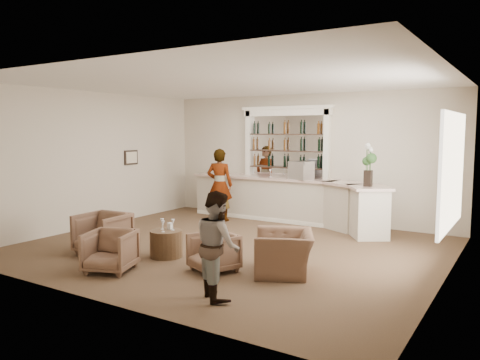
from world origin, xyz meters
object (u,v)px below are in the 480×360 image
Objects in this scene: flower_vase at (369,162)px; armchair_right at (214,252)px; armchair_center at (110,251)px; sommelier at (220,185)px; armchair_far at (284,253)px; cocktail_table at (166,244)px; espresso_machine at (301,170)px; armchair_left at (103,233)px; bar_counter at (290,200)px; guest at (217,245)px.

armchair_right is at bearing -110.14° from flower_vase.
armchair_center is at bearing -125.10° from armchair_right.
sommelier reaches higher than armchair_far.
flower_vase reaches higher than armchair_far.
armchair_right is at bearing -12.25° from cocktail_table.
espresso_machine reaches higher than armchair_right.
flower_vase is (3.88, 4.06, 1.27)m from armchair_left.
bar_counter is 5.00m from armchair_left.
armchair_left is at bearing -152.87° from armchair_right.
armchair_left is (-3.22, 0.78, -0.36)m from guest.
armchair_left is (-1.18, -0.48, 0.15)m from cocktail_table.
cocktail_table is at bearing 17.55° from armchair_left.
cocktail_table is at bearing -169.72° from armchair_right.
bar_counter is 7.48× the size of armchair_center.
guest is (1.55, -5.49, 0.19)m from bar_counter.
guest reaches higher than bar_counter.
armchair_center is 0.71× the size of armchair_far.
cocktail_table is 3.73m from sommelier.
armchair_center is at bearing -40.59° from armchair_left.
sommelier is 5.72m from guest.
armchair_center is (1.00, -0.73, -0.05)m from armchair_left.
sommelier is 1.25× the size of guest.
flower_vase is (2.88, 4.79, 1.32)m from armchair_center.
armchair_center is 1.49× the size of espresso_machine.
flower_vase reaches higher than guest.
armchair_right is 4.33m from flower_vase.
espresso_machine reaches higher than armchair_far.
cocktail_table is 1.28m from armchair_left.
bar_counter is at bearing -36.70° from guest.
armchair_left is at bearing -97.49° from espresso_machine.
sommelier is at bearing 81.33° from armchair_center.
bar_counter is 4.38m from armchair_far.
sommelier is at bearing 85.48° from armchair_left.
guest is 4.97m from flower_vase.
sommelier reaches higher than bar_counter.
cocktail_table is 1.31m from armchair_right.
armchair_left reaches higher than cocktail_table.
cocktail_table is at bearing 60.79° from armchair_center.
armchair_left is 0.81× the size of armchair_far.
armchair_right is (2.45, -3.75, -0.62)m from sommelier.
espresso_machine is (0.33, -0.05, 0.79)m from bar_counter.
bar_counter is 5.34× the size of armchair_far.
sommelier reaches higher than armchair_left.
flower_vase is (3.87, 0.11, 0.72)m from sommelier.
sommelier is 4.82m from armchair_center.
guest is at bearing -18.06° from armchair_left.
bar_counter is 6.10× the size of flower_vase.
armchair_far is 4.33m from espresso_machine.
flower_vase is (1.42, 3.87, 1.34)m from armchair_right.
armchair_left reaches higher than armchair_far.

